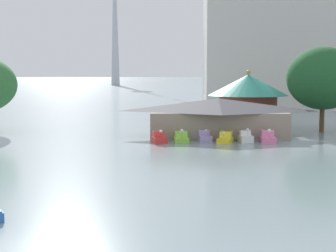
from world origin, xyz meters
name	(u,v)px	position (x,y,z in m)	size (l,w,h in m)	color
ground_plane	(13,251)	(0.00, 0.00, 0.00)	(2000.00, 2000.00, 0.00)	gray
pedal_boat_red	(159,138)	(5.16, 36.59, 0.55)	(2.10, 2.67, 1.63)	red
pedal_boat_lime	(181,138)	(7.76, 37.53, 0.48)	(1.85, 2.91, 1.66)	#8CCC3F
pedal_boat_lavender	(204,136)	(10.49, 38.81, 0.50)	(1.88, 2.82, 1.50)	#B299D8
pedal_boat_yellow	(225,138)	(12.91, 37.06, 0.51)	(2.23, 3.07, 1.36)	yellow
pedal_boat_white	(245,137)	(15.28, 37.58, 0.56)	(1.70, 2.41, 1.73)	white
pedal_boat_pink	(268,138)	(17.83, 37.25, 0.54)	(1.71, 2.98, 1.72)	pink
boathouse	(218,117)	(12.45, 42.78, 2.56)	(18.21, 9.01, 4.87)	gray
green_roof_pavilion	(248,96)	(17.90, 55.70, 4.56)	(12.13, 12.13, 8.52)	brown
shoreline_tree_right	(323,78)	(27.00, 48.07, 7.32)	(9.79, 9.79, 11.59)	brown
background_building_block	(279,48)	(30.06, 96.48, 13.76)	(34.35, 19.28, 27.47)	beige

